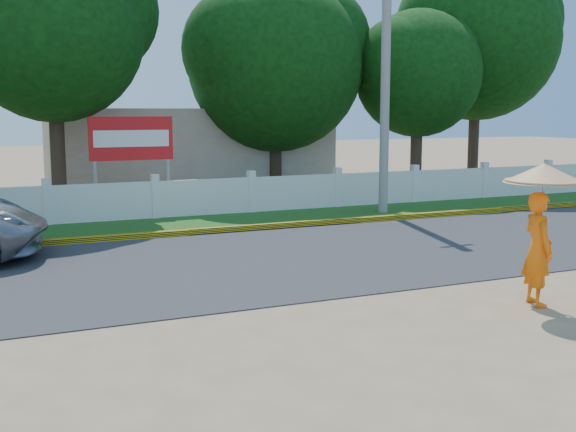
% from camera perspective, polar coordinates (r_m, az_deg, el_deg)
% --- Properties ---
extents(ground, '(120.00, 120.00, 0.00)m').
position_cam_1_polar(ground, '(11.05, 4.39, -8.05)').
color(ground, '#9E8460').
rests_on(ground, ground).
extents(road, '(60.00, 7.00, 0.02)m').
position_cam_1_polar(road, '(15.02, -4.00, -3.63)').
color(road, '#38383A').
rests_on(road, ground).
extents(grass_verge, '(60.00, 3.50, 0.03)m').
position_cam_1_polar(grass_verge, '(19.94, -9.37, -0.74)').
color(grass_verge, '#2D601E').
rests_on(grass_verge, ground).
extents(curb, '(40.00, 0.18, 0.16)m').
position_cam_1_polar(curb, '(18.31, -7.95, -1.30)').
color(curb, yellow).
rests_on(curb, ground).
extents(fence, '(40.00, 0.10, 1.10)m').
position_cam_1_polar(fence, '(21.25, -10.45, 1.24)').
color(fence, silver).
rests_on(fence, ground).
extents(building_near, '(10.00, 6.00, 3.20)m').
position_cam_1_polar(building_near, '(28.49, -8.05, 5.18)').
color(building_near, '#B7AD99').
rests_on(building_near, ground).
extents(utility_pole, '(0.28, 0.28, 8.85)m').
position_cam_1_polar(utility_pole, '(22.21, 7.72, 11.62)').
color(utility_pole, gray).
rests_on(utility_pole, ground).
extents(monk_with_parasol, '(1.26, 1.26, 2.29)m').
position_cam_1_polar(monk_with_parasol, '(12.15, 19.34, 0.19)').
color(monk_with_parasol, orange).
rests_on(monk_with_parasol, ground).
extents(billboard, '(2.50, 0.13, 2.95)m').
position_cam_1_polar(billboard, '(22.10, -12.27, 5.60)').
color(billboard, gray).
rests_on(billboard, ground).
extents(tree_row, '(33.08, 7.68, 9.32)m').
position_cam_1_polar(tree_row, '(24.87, -7.57, 12.82)').
color(tree_row, '#473828').
rests_on(tree_row, ground).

